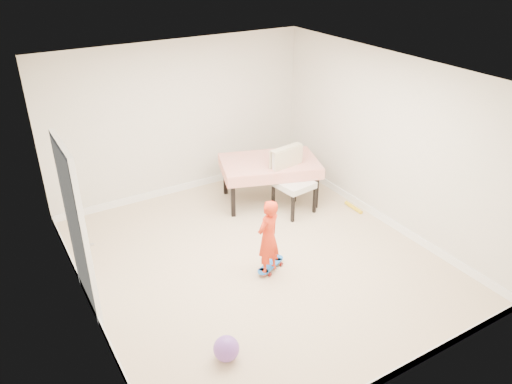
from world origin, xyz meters
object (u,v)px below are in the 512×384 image
dining_table (269,181)px  dining_chair (295,182)px  skateboard (271,267)px  child (268,240)px  balloon (226,349)px

dining_table → dining_chair: dining_chair is taller
dining_chair → skateboard: 1.71m
dining_chair → child: 1.74m
dining_chair → balloon: (-2.43, -2.25, -0.39)m
dining_table → child: bearing=-103.9°
skateboard → balloon: 1.68m
skateboard → dining_table: bearing=33.6°
skateboard → child: 0.50m
dining_table → child: size_ratio=1.47×
dining_table → dining_chair: bearing=-56.4°
dining_chair → skateboard: dining_chair is taller
balloon → child: bearing=41.7°
child → dining_table: bearing=-143.5°
skateboard → child: bearing=-168.1°
dining_chair → balloon: size_ratio=3.78×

